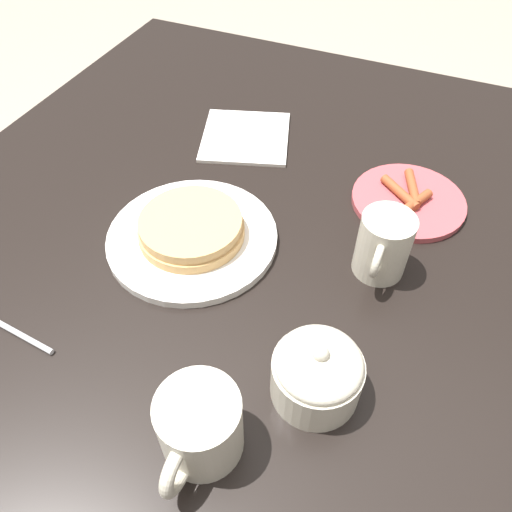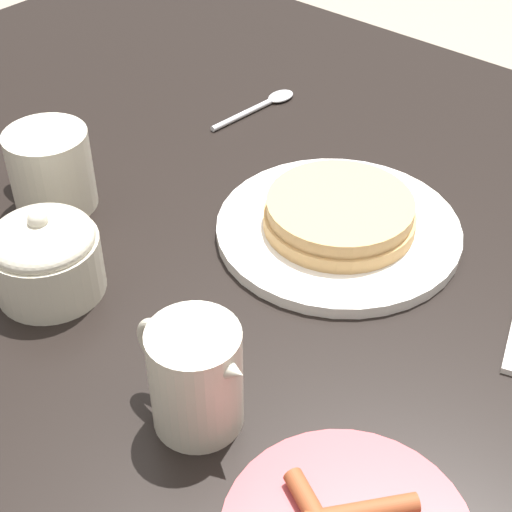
{
  "view_description": "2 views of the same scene",
  "coord_description": "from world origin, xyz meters",
  "px_view_note": "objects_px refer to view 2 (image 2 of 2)",
  "views": [
    {
      "loc": [
        0.37,
        0.26,
        1.29
      ],
      "look_at": [
        -0.04,
        0.08,
        0.81
      ],
      "focal_mm": 35.0,
      "sensor_mm": 36.0,
      "label": 1
    },
    {
      "loc": [
        -0.39,
        0.5,
        1.26
      ],
      "look_at": [
        -0.04,
        0.08,
        0.81
      ],
      "focal_mm": 55.0,
      "sensor_mm": 36.0,
      "label": 2
    }
  ],
  "objects_px": {
    "pancake_plate": "(339,222)",
    "sugar_bowl": "(45,255)",
    "spoon": "(266,103)",
    "creamer_pitcher": "(196,376)",
    "coffee_mug": "(49,168)"
  },
  "relations": [
    {
      "from": "coffee_mug",
      "to": "creamer_pitcher",
      "type": "bearing_deg",
      "value": 160.99
    },
    {
      "from": "pancake_plate",
      "to": "spoon",
      "type": "height_order",
      "value": "pancake_plate"
    },
    {
      "from": "pancake_plate",
      "to": "spoon",
      "type": "distance_m",
      "value": 0.27
    },
    {
      "from": "pancake_plate",
      "to": "spoon",
      "type": "bearing_deg",
      "value": -34.72
    },
    {
      "from": "spoon",
      "to": "pancake_plate",
      "type": "bearing_deg",
      "value": 145.28
    },
    {
      "from": "sugar_bowl",
      "to": "spoon",
      "type": "height_order",
      "value": "sugar_bowl"
    },
    {
      "from": "spoon",
      "to": "sugar_bowl",
      "type": "bearing_deg",
      "value": 100.28
    },
    {
      "from": "coffee_mug",
      "to": "creamer_pitcher",
      "type": "relative_size",
      "value": 1.04
    },
    {
      "from": "pancake_plate",
      "to": "spoon",
      "type": "xyz_separation_m",
      "value": [
        0.22,
        -0.15,
        -0.01
      ]
    },
    {
      "from": "creamer_pitcher",
      "to": "sugar_bowl",
      "type": "distance_m",
      "value": 0.21
    },
    {
      "from": "pancake_plate",
      "to": "coffee_mug",
      "type": "xyz_separation_m",
      "value": [
        0.26,
        0.15,
        0.03
      ]
    },
    {
      "from": "sugar_bowl",
      "to": "spoon",
      "type": "distance_m",
      "value": 0.4
    },
    {
      "from": "pancake_plate",
      "to": "creamer_pitcher",
      "type": "height_order",
      "value": "creamer_pitcher"
    },
    {
      "from": "pancake_plate",
      "to": "sugar_bowl",
      "type": "height_order",
      "value": "sugar_bowl"
    },
    {
      "from": "coffee_mug",
      "to": "spoon",
      "type": "height_order",
      "value": "coffee_mug"
    }
  ]
}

